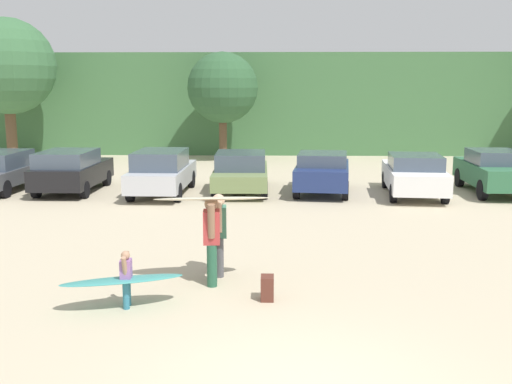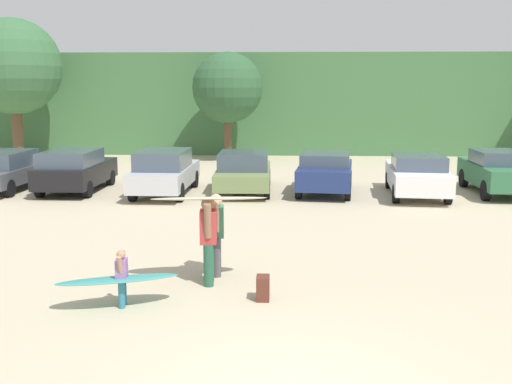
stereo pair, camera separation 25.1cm
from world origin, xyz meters
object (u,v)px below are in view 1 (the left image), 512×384
parked_car_navy (322,172)px  surfboard_cream (212,199)px  parked_car_forest_green (493,171)px  surfboard_teal (122,280)px  person_companion (219,229)px  person_adult (212,235)px  parked_car_dark_gray (0,170)px  parked_car_olive_green (241,171)px  backpack_dropped (267,288)px  parked_car_black (71,170)px  person_child (126,276)px  parked_car_silver (162,171)px  parked_car_white (414,174)px

parked_car_navy → surfboard_cream: size_ratio=1.76×
parked_car_forest_green → surfboard_cream: 14.05m
surfboard_teal → parked_car_forest_green: bearing=-149.8°
parked_car_navy → person_companion: person_companion is taller
parked_car_forest_green → person_adult: person_adult is taller
parked_car_dark_gray → person_adult: size_ratio=2.44×
parked_car_dark_gray → parked_car_olive_green: bearing=-86.6°
person_companion → parked_car_navy: bearing=-111.2°
person_companion → surfboard_cream: bearing=78.0°
surfboard_cream → parked_car_navy: bearing=-112.4°
person_companion → surfboard_cream: (-0.07, -0.57, 0.76)m
surfboard_cream → backpack_dropped: surfboard_cream is taller
parked_car_black → surfboard_teal: bearing=-157.3°
parked_car_dark_gray → person_adult: 13.84m
person_adult → person_child: size_ratio=1.70×
parked_car_silver → parked_car_white: 9.03m
parked_car_dark_gray → person_companion: (9.04, -9.96, 0.18)m
surfboard_cream → person_adult: bearing=60.6°
person_child → parked_car_silver: bearing=-87.6°
parked_car_white → surfboard_cream: surfboard_cream is taller
parked_car_white → backpack_dropped: size_ratio=10.47×
parked_car_forest_green → surfboard_teal: parked_car_forest_green is taller
person_adult → surfboard_teal: person_adult is taller
person_adult → backpack_dropped: (1.11, -0.88, -0.77)m
parked_car_forest_green → person_adult: size_ratio=2.49×
parked_car_dark_gray → person_adult: bearing=-137.2°
surfboard_cream → surfboard_teal: bearing=36.8°
parked_car_silver → person_adult: bearing=-163.1°
parked_car_dark_gray → parked_car_olive_green: parked_car_dark_gray is taller
person_adult → person_child: 1.97m
surfboard_cream → parked_car_forest_green: bearing=-137.4°
parked_car_navy → backpack_dropped: (-1.90, -11.35, -0.57)m
parked_car_forest_green → parked_car_navy: bearing=92.8°
person_adult → person_companion: size_ratio=1.03×
parked_car_silver → backpack_dropped: size_ratio=10.21×
parked_car_white → surfboard_cream: size_ratio=2.01×
parked_car_black → person_child: size_ratio=4.08×
surfboard_cream → parked_car_white: bearing=-128.2°
surfboard_teal → backpack_dropped: surfboard_teal is taller
surfboard_cream → parked_car_dark_gray: bearing=-55.9°
parked_car_olive_green → backpack_dropped: size_ratio=10.27×
parked_car_navy → parked_car_white: 3.25m
surfboard_teal → person_child: bearing=171.5°
parked_car_olive_green → backpack_dropped: bearing=-175.6°
parked_car_dark_gray → person_companion: bearing=-135.3°
surfboard_teal → person_adult: bearing=-155.4°
person_child → surfboard_teal: 0.11m
parked_car_silver → surfboard_teal: size_ratio=2.05×
parked_car_dark_gray → surfboard_teal: parked_car_dark_gray is taller
person_child → surfboard_cream: 2.27m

